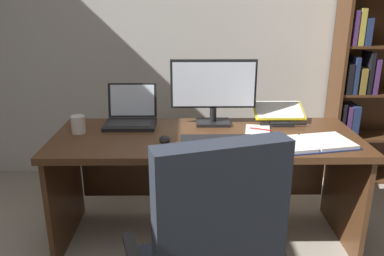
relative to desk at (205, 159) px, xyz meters
name	(u,v)px	position (x,y,z in m)	size (l,w,h in m)	color
wall_back	(194,21)	(-0.05, 1.03, 0.80)	(4.80, 0.12, 2.66)	beige
desk	(205,159)	(0.00, 0.00, 0.00)	(1.86, 0.71, 0.72)	#4C2D19
bookshelf	(375,74)	(1.42, 0.81, 0.39)	(0.85, 0.30, 1.92)	#4C2D19
monitor	(213,91)	(0.06, 0.15, 0.41)	(0.56, 0.16, 0.43)	black
laptop	(131,116)	(-0.49, 0.16, 0.24)	(0.33, 0.30, 0.25)	black
keyboard	(217,141)	(0.06, -0.20, 0.20)	(0.42, 0.15, 0.02)	black
computer_mouse	(165,139)	(-0.24, -0.20, 0.21)	(0.06, 0.10, 0.04)	black
reading_stand_with_book	(279,113)	(0.51, 0.21, 0.25)	(0.34, 0.26, 0.11)	black
open_binder	(309,143)	(0.58, -0.25, 0.20)	(0.54, 0.36, 0.02)	navy
notepad	(258,131)	(0.33, -0.01, 0.19)	(0.15, 0.21, 0.01)	silver
pen	(261,129)	(0.35, -0.01, 0.20)	(0.01, 0.01, 0.14)	maroon
coffee_mug	(78,124)	(-0.79, -0.02, 0.24)	(0.09, 0.09, 0.11)	silver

